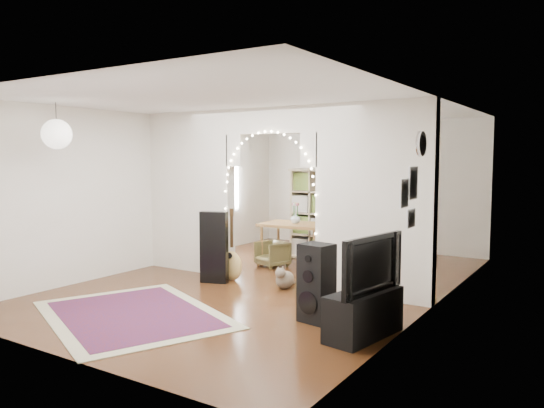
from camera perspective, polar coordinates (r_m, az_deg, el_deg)
The scene contains 25 objects.
floor at distance 8.37m, azimuth 0.06°, elevation -8.38°, with size 7.50×7.50×0.00m, color black.
ceiling at distance 8.17m, azimuth 0.06°, elevation 10.37°, with size 5.00×7.50×0.02m, color white.
wall_back at distance 11.49m, azimuth 10.20°, elevation 2.00°, with size 5.00×0.02×2.70m, color silver.
wall_front at distance 5.41m, azimuth -21.90°, elevation -1.58°, with size 5.00×0.02×2.70m, color silver.
wall_left at distance 9.74m, azimuth -12.43°, elevation 1.44°, with size 0.02×7.50×2.70m, color silver.
wall_right at distance 7.13m, azimuth 17.23°, elevation 0.07°, with size 0.02×7.50×2.70m, color silver.
divider_wall at distance 8.16m, azimuth 0.06°, elevation 1.41°, with size 5.00×0.20×2.70m.
fairy_lights at distance 8.04m, azimuth -0.44°, elevation 2.25°, with size 1.64×0.04×1.60m, color #FFEABF, non-canonical shape.
window at distance 11.05m, azimuth -5.71°, elevation 2.72°, with size 0.04×1.20×1.40m, color white.
wall_clock at distance 6.54m, azimuth 15.82°, elevation 6.25°, with size 0.31×0.31×0.03m, color white.
picture_frames at distance 6.17m, azimuth 14.60°, elevation 0.79°, with size 0.02×0.50×0.70m, color white, non-canonical shape.
paper_lantern at distance 7.71m, azimuth -22.15°, elevation 6.97°, with size 0.40×0.40×0.40m, color white.
ceiling_fan at distance 9.89m, azimuth 6.38°, elevation 7.66°, with size 1.10×1.10×0.30m, color #C58441, non-canonical shape.
area_rug at distance 6.90m, azimuth -14.76°, elevation -11.40°, with size 2.52×1.89×0.02m, color maroon.
guitar_case at distance 8.26m, azimuth -6.25°, elevation -4.65°, with size 0.42×0.14×1.11m, color black.
acoustic_guitar at distance 8.42m, azimuth -4.34°, elevation -5.38°, with size 0.41×0.25×0.97m.
tabby_cat at distance 7.91m, azimuth 1.35°, elevation -8.05°, with size 0.26×0.55×0.36m.
floor_speaker at distance 6.33m, azimuth 4.79°, elevation -8.47°, with size 0.41×0.38×0.93m.
media_console at distance 5.93m, azimuth 9.82°, elevation -11.60°, with size 0.40×1.00×0.50m, color black.
tv at distance 5.79m, azimuth 9.91°, elevation -6.29°, with size 1.07×0.14×0.62m, color black.
bookcase at distance 10.15m, azimuth 6.62°, elevation -1.11°, with size 1.68×0.43×1.72m, color #C5B28E.
dining_table at distance 9.58m, azimuth 2.53°, elevation -2.52°, with size 1.25×0.88×0.76m.
flower_vase at distance 9.56m, azimuth 2.53°, elevation -1.52°, with size 0.18×0.18×0.19m, color white.
dining_chair_left at distance 9.48m, azimuth 0.04°, elevation -5.39°, with size 0.48×0.50×0.45m, color brown.
dining_chair_right at distance 9.15m, azimuth 7.07°, elevation -5.43°, with size 0.61×0.62×0.57m, color brown.
Camera 1 is at (4.39, -6.86, 1.94)m, focal length 35.00 mm.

